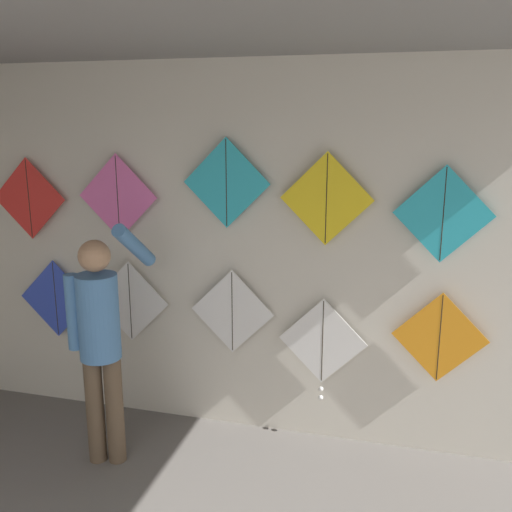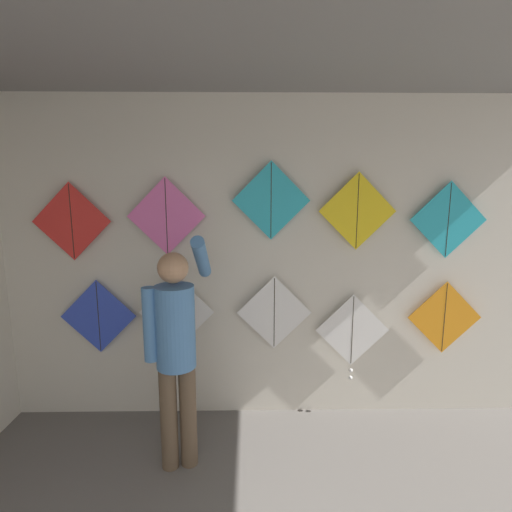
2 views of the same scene
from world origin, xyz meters
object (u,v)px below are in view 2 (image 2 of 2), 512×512
kite_7 (271,201)px  kite_2 (274,313)px  shopkeeper (176,342)px  kite_1 (177,312)px  kite_9 (448,220)px  kite_3 (352,332)px  kite_4 (444,318)px  kite_0 (99,316)px  kite_5 (72,222)px  kite_6 (166,216)px  kite_8 (357,211)px

kite_7 → kite_2: bearing=0.0°
shopkeeper → kite_1: bearing=86.8°
kite_1 → kite_9: kite_9 is taller
kite_3 → kite_4: bearing=0.0°
kite_2 → kite_0: bearing=180.0°
shopkeeper → kite_5: size_ratio=2.64×
kite_1 → kite_3: kite_1 is taller
kite_3 → kite_9: (0.77, 0.00, 0.99)m
kite_5 → kite_6: size_ratio=1.00×
shopkeeper → kite_4: size_ratio=2.64×
kite_4 → kite_1: bearing=180.0°
kite_0 → kite_5: (-0.17, 0.00, 0.82)m
kite_4 → kite_6: kite_6 is taller
shopkeeper → kite_4: 2.33m
kite_7 → kite_8: (0.72, 0.00, -0.09)m
kite_0 → kite_6: bearing=0.0°
kite_5 → kite_0: bearing=0.0°
kite_3 → kite_6: size_ratio=1.21×
kite_2 → kite_9: (1.46, 0.00, 0.81)m
shopkeeper → kite_8: size_ratio=2.64×
kite_2 → kite_9: 1.67m
kite_9 → kite_3: bearing=-180.0°
kite_5 → kite_9: 3.16m
kite_5 → kite_4: bearing=0.0°
kite_3 → kite_7: size_ratio=1.21×
kite_0 → kite_3: bearing=-0.0°
shopkeeper → kite_6: bearing=91.6°
kite_1 → kite_4: (2.35, 0.00, -0.06)m
kite_6 → kite_9: bearing=0.0°
kite_4 → kite_6: 2.57m
kite_0 → kite_5: 0.84m
shopkeeper → kite_5: kite_5 is taller
shopkeeper → kite_7: 1.36m
kite_1 → kite_2: bearing=0.0°
kite_0 → kite_6: 1.07m
kite_0 → kite_8: 2.40m
kite_3 → kite_8: kite_8 is taller
kite_0 → kite_5: bearing=180.0°
kite_0 → kite_1: 0.68m
kite_0 → kite_1: size_ratio=1.00×
shopkeeper → kite_2: bearing=28.4°
kite_6 → kite_3: bearing=-0.0°
kite_1 → kite_5: (-0.84, 0.00, 0.79)m
kite_0 → kite_4: 3.03m
kite_0 → kite_9: (2.99, 0.00, 0.83)m
kite_6 → kite_5: bearing=180.0°
kite_2 → kite_9: size_ratio=1.00×
kite_5 → shopkeeper: bearing=-34.2°
kite_9 → kite_7: bearing=180.0°
kite_4 → kite_8: size_ratio=1.00×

